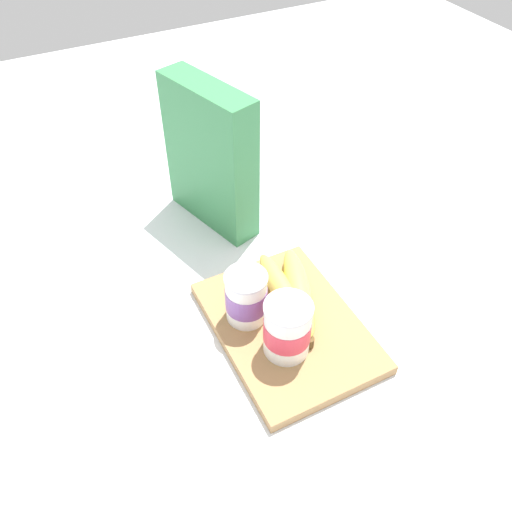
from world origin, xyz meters
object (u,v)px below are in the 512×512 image
object	(u,v)px
cutting_board	(287,326)
banana_bunch	(292,292)
cereal_box	(210,157)
yogurt_cup_front	(287,328)
yogurt_cup_back	(246,297)

from	to	relation	value
cutting_board	banana_bunch	xyz separation A→B (m)	(0.04, -0.03, 0.03)
cereal_box	yogurt_cup_front	size ratio (longest dim) A/B	2.88
yogurt_cup_back	cereal_box	bearing A→B (deg)	-12.72
cutting_board	yogurt_cup_front	world-z (taller)	yogurt_cup_front
cutting_board	yogurt_cup_back	bearing A→B (deg)	49.97
cutting_board	banana_bunch	size ratio (longest dim) A/B	1.47
cutting_board	banana_bunch	world-z (taller)	banana_bunch
cutting_board	yogurt_cup_back	world-z (taller)	yogurt_cup_back
cutting_board	cereal_box	distance (m)	0.33
cereal_box	banana_bunch	xyz separation A→B (m)	(-0.27, -0.02, -0.10)
yogurt_cup_front	yogurt_cup_back	size ratio (longest dim) A/B	1.08
yogurt_cup_back	banana_bunch	size ratio (longest dim) A/B	0.45
banana_bunch	yogurt_cup_front	bearing A→B (deg)	145.65
yogurt_cup_front	cutting_board	bearing A→B (deg)	-31.58
yogurt_cup_front	banana_bunch	xyz separation A→B (m)	(0.08, -0.05, -0.03)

